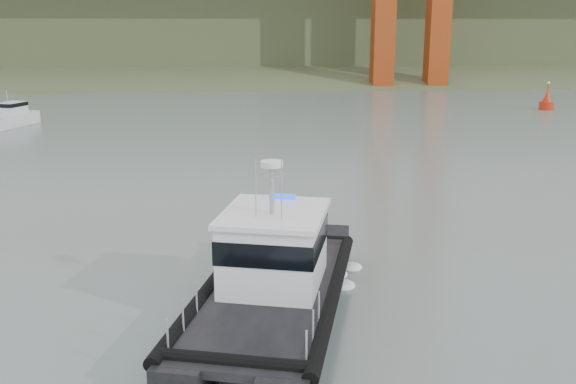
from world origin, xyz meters
name	(u,v)px	position (x,y,z in m)	size (l,w,h in m)	color
ground	(338,323)	(0.00, 0.00, 0.00)	(400.00, 400.00, 0.00)	slate
headlands	(250,35)	(0.00, 125.50, 7.05)	(500.00, 105.36, 27.12)	#344729
patrol_boat	(272,278)	(-1.98, 0.63, 1.29)	(6.40, 11.23, 5.15)	black
motorboat	(10,117)	(-23.57, 42.02, 0.84)	(3.94, 6.42, 3.35)	silver
nav_buoy	(547,102)	(30.67, 49.65, 0.84)	(1.54, 1.54, 3.21)	#B6220C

